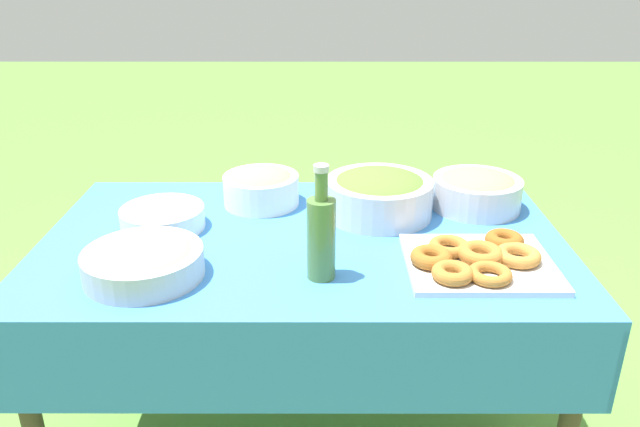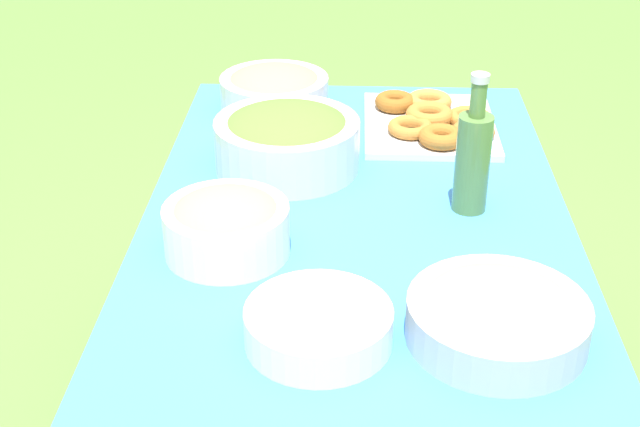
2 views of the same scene
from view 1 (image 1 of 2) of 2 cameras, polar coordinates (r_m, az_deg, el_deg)
picnic_table at (r=1.74m, az=-1.53°, el=-5.00°), size 1.41×0.84×0.73m
salad_bowl at (r=1.82m, az=5.43°, el=1.86°), size 0.31×0.31×0.13m
pasta_bowl at (r=1.54m, az=-15.87°, el=-4.14°), size 0.29×0.29×0.09m
donut_platter at (r=1.58m, az=14.20°, el=-4.07°), size 0.37×0.32×0.05m
plate_stack at (r=1.79m, az=-14.18°, el=-0.41°), size 0.23×0.23×0.06m
olive_oil_bottle at (r=1.45m, az=0.11°, el=-1.95°), size 0.07×0.07×0.28m
bread_bowl at (r=1.90m, az=-5.41°, el=2.50°), size 0.23×0.23×0.11m
fruit_bowl at (r=1.92m, az=14.15°, el=2.13°), size 0.26×0.26×0.11m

